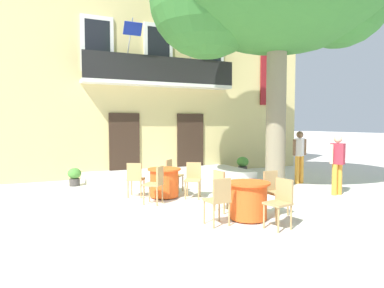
% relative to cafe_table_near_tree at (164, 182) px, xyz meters
% --- Properties ---
extents(ground_plane, '(120.00, 120.00, 0.00)m').
position_rel_cafe_table_near_tree_xyz_m(ground_plane, '(0.19, -1.10, -0.39)').
color(ground_plane, silver).
extents(building_facade, '(13.00, 5.09, 7.50)m').
position_rel_cafe_table_near_tree_xyz_m(building_facade, '(1.19, 5.88, 3.36)').
color(building_facade, '#DBC67F').
rests_on(building_facade, ground).
extents(entrance_step_platform, '(5.59, 2.39, 0.25)m').
position_rel_cafe_table_near_tree_xyz_m(entrance_step_platform, '(1.19, 2.70, -0.27)').
color(entrance_step_platform, silver).
rests_on(entrance_step_platform, ground).
extents(cafe_table_near_tree, '(0.86, 0.86, 0.76)m').
position_rel_cafe_table_near_tree_xyz_m(cafe_table_near_tree, '(0.00, 0.00, 0.00)').
color(cafe_table_near_tree, '#EA561E').
rests_on(cafe_table_near_tree, ground).
extents(cafe_chair_near_tree_0, '(0.56, 0.56, 0.91)m').
position_rel_cafe_table_near_tree_xyz_m(cafe_chair_near_tree_0, '(-0.43, -0.62, 0.14)').
color(cafe_chair_near_tree_0, tan).
rests_on(cafe_chair_near_tree_0, ground).
extents(cafe_chair_near_tree_1, '(0.55, 0.55, 0.91)m').
position_rel_cafe_table_near_tree_xyz_m(cafe_chair_near_tree_1, '(0.67, -0.34, 0.14)').
color(cafe_chair_near_tree_1, tan).
rests_on(cafe_chair_near_tree_1, ground).
extents(cafe_chair_near_tree_2, '(0.57, 0.57, 0.91)m').
position_rel_cafe_table_near_tree_xyz_m(cafe_chair_near_tree_2, '(0.46, 0.60, 0.14)').
color(cafe_chair_near_tree_2, tan).
rests_on(cafe_chair_near_tree_2, ground).
extents(cafe_chair_near_tree_3, '(0.55, 0.55, 0.91)m').
position_rel_cafe_table_near_tree_xyz_m(cafe_chair_near_tree_3, '(-0.69, 0.31, 0.14)').
color(cafe_chair_near_tree_3, tan).
rests_on(cafe_chair_near_tree_3, ground).
extents(cafe_table_middle, '(0.86, 0.86, 0.76)m').
position_rel_cafe_table_near_tree_xyz_m(cafe_table_middle, '(0.82, -2.65, 0.00)').
color(cafe_table_middle, '#EA561E').
rests_on(cafe_table_middle, ground).
extents(cafe_chair_middle_0, '(0.44, 0.44, 0.91)m').
position_rel_cafe_table_near_tree_xyz_m(cafe_chair_middle_0, '(1.56, -2.51, 0.14)').
color(cafe_chair_middle_0, tan).
rests_on(cafe_chair_middle_0, ground).
extents(cafe_chair_middle_1, '(0.44, 0.44, 0.91)m').
position_rel_cafe_table_near_tree_xyz_m(cafe_chair_middle_1, '(0.66, -1.92, 0.14)').
color(cafe_chair_middle_1, tan).
rests_on(cafe_chair_middle_1, ground).
extents(cafe_chair_middle_2, '(0.43, 0.43, 0.91)m').
position_rel_cafe_table_near_tree_xyz_m(cafe_chair_middle_2, '(0.08, -2.78, 0.14)').
color(cafe_chair_middle_2, tan).
rests_on(cafe_chair_middle_2, ground).
extents(cafe_chair_middle_3, '(0.47, 0.47, 0.91)m').
position_rel_cafe_table_near_tree_xyz_m(cafe_chair_middle_3, '(1.03, -3.38, 0.14)').
color(cafe_chair_middle_3, tan).
rests_on(cafe_chair_middle_3, ground).
extents(ground_planter_left, '(0.41, 0.41, 0.55)m').
position_rel_cafe_table_near_tree_xyz_m(ground_planter_left, '(-1.95, 2.72, -0.08)').
color(ground_planter_left, '#47423D').
rests_on(ground_planter_left, ground).
extents(ground_planter_right, '(0.46, 0.46, 0.62)m').
position_rel_cafe_table_near_tree_xyz_m(ground_planter_right, '(4.34, 2.97, -0.05)').
color(ground_planter_right, '#47423D').
rests_on(ground_planter_right, ground).
extents(pedestrian_near_entrance, '(0.53, 0.40, 1.62)m').
position_rel_cafe_table_near_tree_xyz_m(pedestrian_near_entrance, '(4.35, -1.63, 0.52)').
color(pedestrian_near_entrance, gold).
rests_on(pedestrian_near_entrance, ground).
extents(pedestrian_mid_plaza, '(0.53, 0.37, 1.68)m').
position_rel_cafe_table_near_tree_xyz_m(pedestrian_mid_plaza, '(4.66, 0.17, 0.56)').
color(pedestrian_mid_plaza, gold).
rests_on(pedestrian_mid_plaza, ground).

